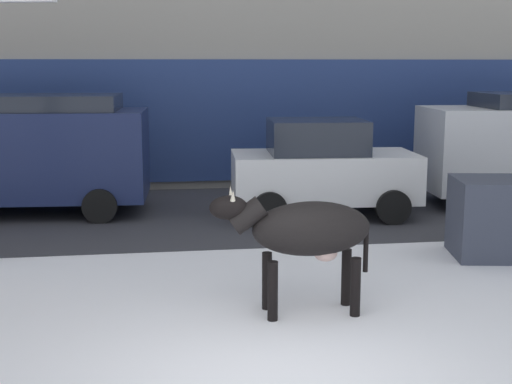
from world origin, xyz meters
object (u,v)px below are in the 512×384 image
Objects in this scene: cow_black at (305,231)px; car_white_hatchback at (322,168)px; pedestrian_near_billboard at (483,147)px; pedestrian_far_left at (467,147)px; pedestrian_by_cars at (98,153)px; car_navy_van at (28,151)px; dumpster at (510,218)px.

car_white_hatchback is (1.48, 5.25, -0.07)m from cow_black.
pedestrian_far_left is (-0.42, 0.00, 0.00)m from pedestrian_near_billboard.
cow_black is at bearing -70.79° from pedestrian_by_cars.
pedestrian_by_cars is 8.92m from pedestrian_far_left.
pedestrian_by_cars is (1.16, 2.30, -0.36)m from car_navy_van.
car_navy_van is 1.31× the size of car_white_hatchback.
pedestrian_by_cars is (-9.34, 0.00, 0.00)m from pedestrian_near_billboard.
pedestrian_far_left is 1.02× the size of dumpster.
dumpster is (3.62, 1.98, -0.39)m from cow_black.
car_navy_van is at bearing 123.48° from cow_black.
pedestrian_far_left is at bearing 36.50° from car_white_hatchback.
dumpster is (-2.32, -6.58, -0.28)m from pedestrian_far_left.
pedestrian_near_billboard and pedestrian_by_cars have the same top height.
cow_black is 9.06m from pedestrian_by_cars.
dumpster is at bearing -56.79° from car_white_hatchback.
pedestrian_near_billboard reaches higher than cow_black.
pedestrian_near_billboard and pedestrian_far_left have the same top height.
cow_black is 7.51m from car_navy_van.
pedestrian_far_left is at bearing 0.00° from pedestrian_by_cars.
car_navy_van reaches higher than pedestrian_near_billboard.
pedestrian_near_billboard is at bearing 67.40° from dumpster.
car_navy_van is at bearing -167.17° from pedestrian_far_left.
car_white_hatchback reaches higher than cow_black.
pedestrian_near_billboard is 9.34m from pedestrian_by_cars.
car_white_hatchback reaches higher than dumpster.
pedestrian_near_billboard is (6.36, 8.56, -0.11)m from cow_black.
cow_black is 1.11× the size of dumpster.
car_white_hatchback is 5.55m from pedestrian_far_left.
car_white_hatchback is at bearing 123.21° from dumpster.
car_navy_van reaches higher than car_white_hatchback.
pedestrian_by_cars is 1.02× the size of dumpster.
pedestrian_far_left is at bearing 55.23° from cow_black.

